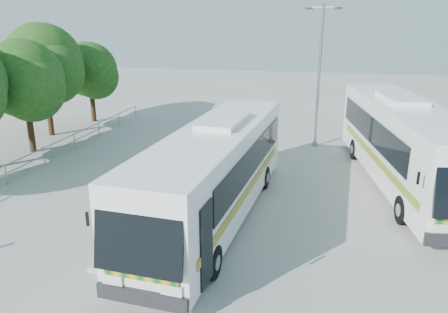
% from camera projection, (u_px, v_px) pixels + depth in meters
% --- Properties ---
extents(ground, '(100.00, 100.00, 0.00)m').
position_uv_depth(ground, '(212.00, 203.00, 18.56)').
color(ground, '#A8A8A3').
rests_on(ground, ground).
extents(kerb_divider, '(0.40, 16.00, 0.15)m').
position_uv_depth(kerb_divider, '(176.00, 181.00, 20.88)').
color(kerb_divider, '#B2B2AD').
rests_on(kerb_divider, ground).
extents(railing, '(0.06, 22.00, 1.00)m').
position_uv_depth(railing, '(55.00, 147.00, 24.14)').
color(railing, gray).
rests_on(railing, ground).
extents(tree_far_c, '(4.97, 4.69, 6.49)m').
position_uv_depth(tree_far_c, '(25.00, 79.00, 24.54)').
color(tree_far_c, '#382314').
rests_on(tree_far_c, ground).
extents(tree_far_d, '(5.62, 5.30, 7.33)m').
position_uv_depth(tree_far_d, '(44.00, 63.00, 28.07)').
color(tree_far_d, '#382314').
rests_on(tree_far_d, ground).
extents(tree_far_e, '(4.54, 4.28, 5.92)m').
position_uv_depth(tree_far_e, '(91.00, 70.00, 32.40)').
color(tree_far_e, '#382314').
rests_on(tree_far_e, ground).
extents(coach_main, '(3.54, 13.02, 3.57)m').
position_uv_depth(coach_main, '(216.00, 170.00, 16.68)').
color(coach_main, white).
rests_on(coach_main, ground).
extents(coach_adjacent, '(4.85, 13.91, 3.79)m').
position_uv_depth(coach_adjacent, '(404.00, 142.00, 20.13)').
color(coach_adjacent, white).
rests_on(coach_adjacent, ground).
extents(lamppost, '(2.02, 0.66, 8.34)m').
position_uv_depth(lamppost, '(319.00, 71.00, 25.63)').
color(lamppost, gray).
rests_on(lamppost, ground).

